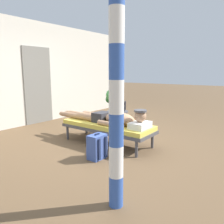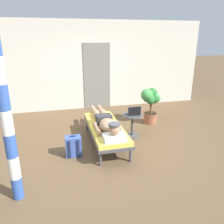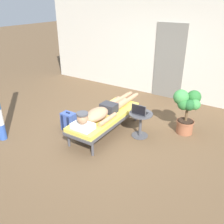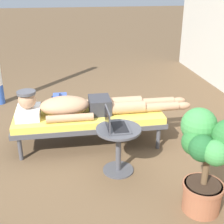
# 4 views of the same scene
# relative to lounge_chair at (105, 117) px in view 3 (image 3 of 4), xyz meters

# --- Properties ---
(ground_plane) EXTENTS (40.00, 40.00, 0.00)m
(ground_plane) POSITION_rel_lounge_chair_xyz_m (-0.00, 0.02, -0.35)
(ground_plane) COLOR brown
(house_wall_back) EXTENTS (7.60, 0.20, 2.70)m
(house_wall_back) POSITION_rel_lounge_chair_xyz_m (0.00, 2.75, 1.00)
(house_wall_back) COLOR beige
(house_wall_back) RESTS_ON ground
(house_door_panel) EXTENTS (0.84, 0.03, 2.04)m
(house_door_panel) POSITION_rel_lounge_chair_xyz_m (0.33, 2.64, 0.67)
(house_door_panel) COLOR slate
(house_door_panel) RESTS_ON ground
(lounge_chair) EXTENTS (0.67, 1.87, 0.42)m
(lounge_chair) POSITION_rel_lounge_chair_xyz_m (0.00, 0.00, 0.00)
(lounge_chair) COLOR #4C4C51
(lounge_chair) RESTS_ON ground
(person_reclining) EXTENTS (0.53, 2.17, 0.33)m
(person_reclining) POSITION_rel_lounge_chair_xyz_m (-0.00, -0.06, 0.17)
(person_reclining) COLOR white
(person_reclining) RESTS_ON lounge_chair
(side_table) EXTENTS (0.48, 0.48, 0.52)m
(side_table) POSITION_rel_lounge_chair_xyz_m (0.70, 0.25, 0.01)
(side_table) COLOR #4C4C51
(side_table) RESTS_ON ground
(laptop) EXTENTS (0.31, 0.24, 0.23)m
(laptop) POSITION_rel_lounge_chair_xyz_m (0.70, 0.20, 0.24)
(laptop) COLOR #4C4C51
(laptop) RESTS_ON side_table
(backpack) EXTENTS (0.30, 0.26, 0.42)m
(backpack) POSITION_rel_lounge_chair_xyz_m (-0.72, -0.35, -0.15)
(backpack) COLOR #3F59A5
(backpack) RESTS_ON ground
(potted_plant) EXTENTS (0.55, 0.48, 0.95)m
(potted_plant) POSITION_rel_lounge_chair_xyz_m (1.41, 0.89, 0.23)
(potted_plant) COLOR #9E5B3D
(potted_plant) RESTS_ON ground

